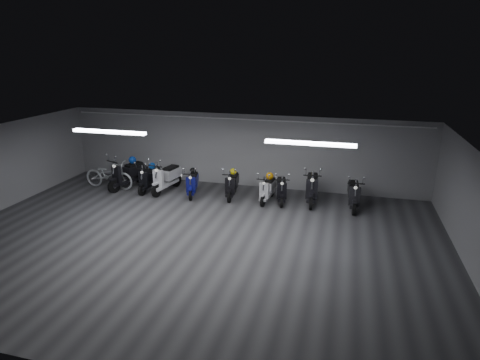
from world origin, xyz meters
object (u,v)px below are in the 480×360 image
(scooter_0, at_px, (127,170))
(scooter_7, at_px, (282,185))
(helmet_4, at_px, (152,166))
(scooter_9, at_px, (354,190))
(helmet_0, at_px, (193,171))
(helmet_2, at_px, (132,160))
(scooter_2, at_px, (166,173))
(helmet_1, at_px, (233,172))
(scooter_6, at_px, (268,185))
(scooter_8, at_px, (312,183))
(scooter_5, at_px, (232,181))
(bicycle, at_px, (109,172))
(scooter_4, at_px, (192,180))
(helmet_3, at_px, (270,176))
(scooter_1, at_px, (149,175))

(scooter_0, relative_size, scooter_7, 1.22)
(scooter_0, xyz_separation_m, helmet_4, (0.95, 0.18, 0.17))
(scooter_0, relative_size, scooter_9, 1.12)
(helmet_0, distance_m, helmet_2, 2.54)
(helmet_4, bearing_deg, scooter_2, -14.51)
(scooter_2, height_order, scooter_9, scooter_2)
(helmet_4, bearing_deg, helmet_1, 2.48)
(scooter_6, bearing_deg, scooter_0, -174.34)
(helmet_4, bearing_deg, scooter_8, 0.99)
(scooter_5, bearing_deg, helmet_2, 171.31)
(bicycle, relative_size, helmet_0, 8.33)
(scooter_2, height_order, helmet_4, scooter_2)
(scooter_0, xyz_separation_m, helmet_0, (2.63, 0.11, 0.13))
(scooter_0, bearing_deg, scooter_6, 21.38)
(scooter_4, xyz_separation_m, bicycle, (-3.38, -0.08, 0.05))
(scooter_6, bearing_deg, scooter_2, -174.58)
(bicycle, relative_size, helmet_1, 8.36)
(scooter_0, height_order, scooter_6, scooter_0)
(scooter_9, bearing_deg, helmet_4, 176.02)
(helmet_2, xyz_separation_m, helmet_3, (5.37, -0.04, -0.19))
(helmet_1, relative_size, helmet_3, 0.90)
(scooter_1, xyz_separation_m, bicycle, (-1.64, -0.13, 0.02))
(scooter_1, bearing_deg, scooter_7, 4.79)
(scooter_6, distance_m, scooter_9, 2.90)
(scooter_8, relative_size, helmet_4, 7.45)
(scooter_7, relative_size, helmet_0, 6.72)
(scooter_7, bearing_deg, helmet_3, 152.53)
(scooter_2, distance_m, helmet_1, 2.53)
(scooter_4, xyz_separation_m, scooter_6, (2.76, 0.10, -0.01))
(scooter_2, relative_size, helmet_1, 7.98)
(scooter_2, distance_m, helmet_2, 1.55)
(scooter_8, bearing_deg, scooter_4, -178.64)
(scooter_0, height_order, helmet_3, scooter_0)
(bicycle, bearing_deg, scooter_6, -85.55)
(scooter_0, relative_size, helmet_4, 7.53)
(helmet_2, bearing_deg, scooter_8, 0.23)
(scooter_8, relative_size, helmet_2, 6.78)
(helmet_3, relative_size, helmet_4, 1.02)
(scooter_8, height_order, helmet_0, scooter_8)
(scooter_4, height_order, helmet_4, scooter_4)
(scooter_6, relative_size, scooter_9, 0.90)
(scooter_9, xyz_separation_m, helmet_1, (-4.24, 0.21, 0.23))
(helmet_3, height_order, helmet_4, helmet_4)
(scooter_5, xyz_separation_m, scooter_9, (4.22, 0.02, 0.04))
(scooter_6, relative_size, scooter_8, 0.81)
(scooter_4, height_order, helmet_0, scooter_4)
(scooter_0, distance_m, helmet_3, 5.47)
(scooter_4, xyz_separation_m, helmet_4, (-1.73, 0.29, 0.31))
(helmet_2, bearing_deg, scooter_9, -1.04)
(scooter_5, bearing_deg, scooter_4, -178.55)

